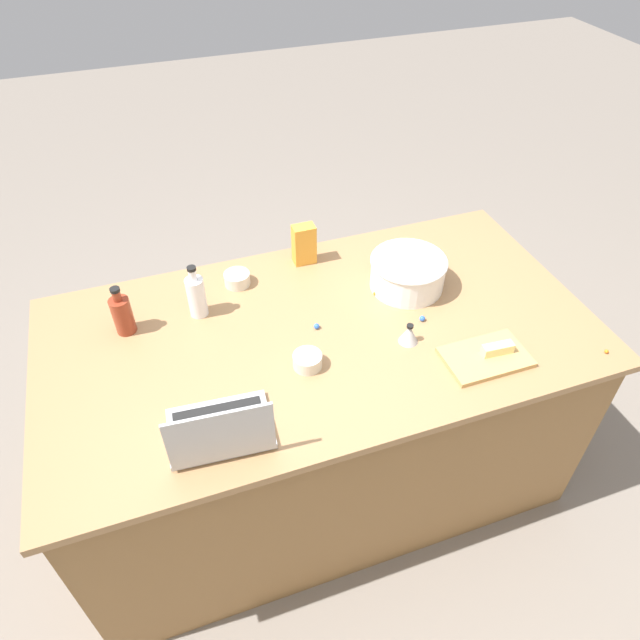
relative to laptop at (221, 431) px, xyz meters
The scene contains 17 objects.
ground_plane 1.10m from the laptop, 140.63° to the right, with size 12.00×12.00×0.00m, color slate.
island_counter 0.75m from the laptop, 140.63° to the right, with size 1.99×1.05×0.90m.
laptop is the anchor object (origin of this frame).
mixing_bowl_large 0.97m from the laptop, 149.95° to the right, with size 0.30×0.30×0.13m.
bottle_soy 0.63m from the laptop, 69.20° to the right, with size 0.07×0.07×0.19m.
bottle_vinegar 0.60m from the laptop, 94.00° to the right, with size 0.07×0.07×0.21m.
cutting_board 0.92m from the laptop, behind, with size 0.29×0.18×0.02m, color tan.
butter_stick_left 0.96m from the laptop, behind, with size 0.11×0.04×0.04m, color #F4E58C.
ramekin_small 0.75m from the laptop, 106.71° to the right, with size 0.10×0.10×0.05m, color beige.
ramekin_medium 0.40m from the laptop, 148.68° to the right, with size 0.10×0.10×0.05m, color beige.
kitchen_timer 0.74m from the laptop, 164.23° to the right, with size 0.07×0.07×0.08m.
candy_bag 0.93m from the laptop, 123.49° to the right, with size 0.09×0.06×0.17m, color gold.
candy_0 0.85m from the laptop, 160.76° to the right, with size 0.02×0.02×0.02m, color blue.
candy_1 0.57m from the laptop, 139.06° to the right, with size 0.02×0.02×0.02m, color blue.
candy_2 0.85m from the laptop, 146.11° to the right, with size 0.02×0.02×0.02m, color orange.
candy_3 1.13m from the laptop, 152.77° to the right, with size 0.02×0.02×0.02m, color yellow.
candy_4 1.34m from the laptop, behind, with size 0.01×0.01×0.01m, color orange.
Camera 1 is at (0.50, 1.42, 2.31)m, focal length 32.04 mm.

